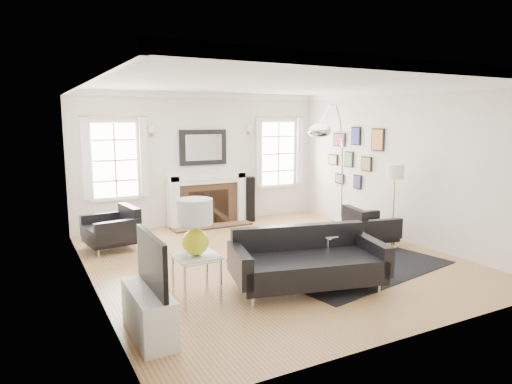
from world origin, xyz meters
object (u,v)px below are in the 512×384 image
fireplace (207,200)px  coffee_table (278,243)px  arc_floor_lamp (332,166)px  gourd_lamp (195,223)px  armchair_right (368,228)px  sofa (306,262)px  armchair_left (114,230)px

fireplace → coffee_table: size_ratio=2.01×
arc_floor_lamp → gourd_lamp: bearing=-156.0°
armchair_right → coffee_table: size_ratio=1.16×
sofa → coffee_table: size_ratio=2.55×
fireplace → armchair_left: size_ratio=1.69×
armchair_left → arc_floor_lamp: (3.56, -1.47, 1.07)m
arc_floor_lamp → fireplace: bearing=120.0°
armchair_left → arc_floor_lamp: bearing=-22.5°
fireplace → armchair_left: (-2.14, -0.99, -0.20)m
gourd_lamp → armchair_right: bearing=15.1°
sofa → coffee_table: 1.05m
sofa → armchair_left: sofa is taller
gourd_lamp → fireplace: bearing=66.4°
armchair_right → arc_floor_lamp: size_ratio=0.38×
armchair_left → fireplace: bearing=24.8°
sofa → armchair_right: (2.18, 1.24, -0.04)m
armchair_left → coffee_table: size_ratio=1.19×
fireplace → armchair_right: bearing=-55.8°
fireplace → gourd_lamp: bearing=-113.6°
coffee_table → arc_floor_lamp: size_ratio=0.32×
fireplace → gourd_lamp: gourd_lamp is taller
coffee_table → arc_floor_lamp: arc_floor_lamp is taller
fireplace → coffee_table: bearing=-90.8°
coffee_table → arc_floor_lamp: bearing=22.6°
sofa → fireplace: bearing=86.9°
coffee_table → arc_floor_lamp: 1.91m
fireplace → coffee_table: 3.08m
fireplace → arc_floor_lamp: bearing=-60.0°
armchair_right → gourd_lamp: bearing=-164.9°
gourd_lamp → arc_floor_lamp: (3.11, 1.38, 0.42)m
sofa → armchair_left: bearing=121.5°
gourd_lamp → arc_floor_lamp: arc_floor_lamp is taller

